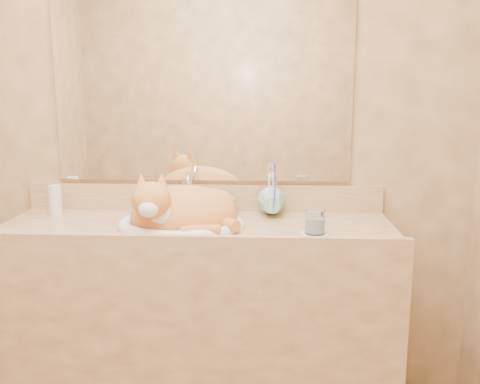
{
  "coord_description": "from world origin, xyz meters",
  "views": [
    {
      "loc": [
        0.28,
        -1.37,
        1.4
      ],
      "look_at": [
        0.18,
        0.7,
        0.99
      ],
      "focal_mm": 40.0,
      "sensor_mm": 36.0,
      "label": 1
    }
  ],
  "objects_px": {
    "sink_basin": "(181,207)",
    "soap_dispenser": "(224,199)",
    "toothbrush_cup": "(272,207)",
    "cat": "(181,209)",
    "vanity_counter": "(198,322)",
    "water_glass": "(315,222)"
  },
  "relations": [
    {
      "from": "vanity_counter",
      "to": "toothbrush_cup",
      "type": "height_order",
      "value": "toothbrush_cup"
    },
    {
      "from": "toothbrush_cup",
      "to": "soap_dispenser",
      "type": "bearing_deg",
      "value": -177.23
    },
    {
      "from": "cat",
      "to": "soap_dispenser",
      "type": "relative_size",
      "value": 2.48
    },
    {
      "from": "sink_basin",
      "to": "cat",
      "type": "xyz_separation_m",
      "value": [
        0.0,
        -0.02,
        -0.0
      ]
    },
    {
      "from": "water_glass",
      "to": "vanity_counter",
      "type": "bearing_deg",
      "value": 163.29
    },
    {
      "from": "vanity_counter",
      "to": "soap_dispenser",
      "type": "relative_size",
      "value": 9.12
    },
    {
      "from": "sink_basin",
      "to": "vanity_counter",
      "type": "bearing_deg",
      "value": 13.96
    },
    {
      "from": "sink_basin",
      "to": "soap_dispenser",
      "type": "height_order",
      "value": "soap_dispenser"
    },
    {
      "from": "sink_basin",
      "to": "toothbrush_cup",
      "type": "xyz_separation_m",
      "value": [
        0.37,
        0.12,
        -0.02
      ]
    },
    {
      "from": "vanity_counter",
      "to": "soap_dispenser",
      "type": "xyz_separation_m",
      "value": [
        0.11,
        0.09,
        0.51
      ]
    },
    {
      "from": "sink_basin",
      "to": "toothbrush_cup",
      "type": "height_order",
      "value": "sink_basin"
    },
    {
      "from": "cat",
      "to": "soap_dispenser",
      "type": "xyz_separation_m",
      "value": [
        0.16,
        0.13,
        0.01
      ]
    },
    {
      "from": "vanity_counter",
      "to": "sink_basin",
      "type": "relative_size",
      "value": 3.18
    },
    {
      "from": "sink_basin",
      "to": "cat",
      "type": "bearing_deg",
      "value": -92.16
    },
    {
      "from": "toothbrush_cup",
      "to": "water_glass",
      "type": "height_order",
      "value": "toothbrush_cup"
    },
    {
      "from": "sink_basin",
      "to": "cat",
      "type": "height_order",
      "value": "cat"
    },
    {
      "from": "vanity_counter",
      "to": "cat",
      "type": "xyz_separation_m",
      "value": [
        -0.06,
        -0.04,
        0.5
      ]
    },
    {
      "from": "toothbrush_cup",
      "to": "water_glass",
      "type": "xyz_separation_m",
      "value": [
        0.16,
        -0.24,
        -0.0
      ]
    },
    {
      "from": "sink_basin",
      "to": "soap_dispenser",
      "type": "relative_size",
      "value": 2.87
    },
    {
      "from": "soap_dispenser",
      "to": "water_glass",
      "type": "bearing_deg",
      "value": -35.16
    },
    {
      "from": "cat",
      "to": "water_glass",
      "type": "distance_m",
      "value": 0.53
    },
    {
      "from": "cat",
      "to": "toothbrush_cup",
      "type": "xyz_separation_m",
      "value": [
        0.37,
        0.14,
        -0.02
      ]
    }
  ]
}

